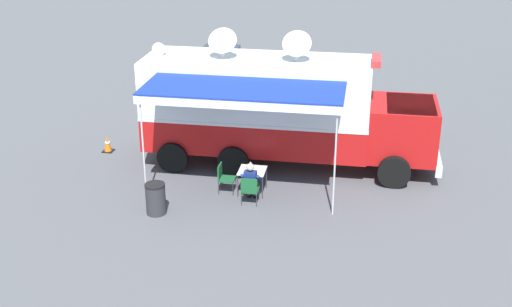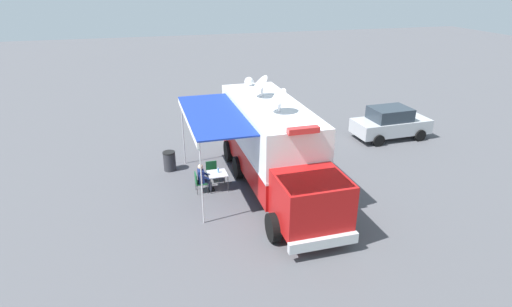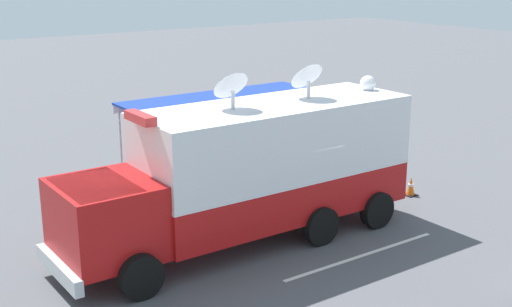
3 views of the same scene
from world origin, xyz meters
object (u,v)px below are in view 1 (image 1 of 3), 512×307
Objects in this scene: folding_chair_at_table at (250,188)px; trash_bin at (156,199)px; folding_chair_beside_table at (224,176)px; traffic_cone at (108,144)px; folding_table at (252,172)px; command_truck at (280,108)px; seated_responder at (251,181)px; car_behind_truck at (220,68)px; water_bottle at (251,166)px.

trash_bin is (1.01, -2.50, -0.06)m from folding_chair_at_table.
folding_chair_at_table is 1.00× the size of folding_chair_beside_table.
folding_table is at bearing 67.63° from traffic_cone.
seated_responder is at bearing -7.69° from command_truck.
command_truck is 8.98m from car_behind_truck.
water_bottle is 0.39× the size of traffic_cone.
car_behind_truck is (-10.95, -3.49, 0.23)m from seated_responder.
seated_responder is 2.16× the size of traffic_cone.
water_bottle is 0.70m from seated_responder.
folding_chair_at_table is at bearing 9.07° from water_bottle.
trash_bin is at bearing -51.66° from water_bottle.
command_truck is 2.23× the size of car_behind_truck.
command_truck is 7.61× the size of seated_responder.
folding_chair_beside_table is at bearing -28.73° from command_truck.
water_bottle is 3.03m from trash_bin.
water_bottle reaches higher than folding_chair_beside_table.
car_behind_truck is at bearing -162.34° from seated_responder.
command_truck reaches higher than folding_chair_beside_table.
command_truck is at bearing 166.80° from water_bottle.
command_truck is 2.68m from folding_table.
car_behind_truck is (-11.14, -3.49, 0.37)m from folding_chair_at_table.
traffic_cone is at bearing -14.55° from car_behind_truck.
seated_responder is 0.29× the size of car_behind_truck.
command_truck reaches higher than car_behind_truck.
traffic_cone is at bearing -142.87° from trash_bin.
folding_chair_at_table reaches higher than traffic_cone.
trash_bin is (1.20, -2.49, -0.20)m from seated_responder.
seated_responder is (-0.19, -0.00, 0.14)m from folding_chair_at_table.
folding_chair_beside_table is 10.75m from car_behind_truck.
command_truck is at bearing 168.53° from folding_table.
folding_chair_beside_table reaches higher than folding_table.
trash_bin reaches higher than folding_chair_beside_table.
folding_chair_beside_table is at bearing -127.26° from folding_chair_at_table.
folding_chair_at_table reaches higher than folding_table.
water_bottle is at bearing -168.60° from seated_responder.
folding_chair_at_table is (3.11, -0.39, -1.43)m from command_truck.
folding_chair_beside_table is 1.07m from seated_responder.
folding_table is 0.87m from folding_chair_beside_table.
folding_table is at bearing 126.82° from trash_bin.
traffic_cone is at bearing -116.89° from folding_chair_beside_table.
car_behind_truck is at bearing -161.74° from folding_table.
water_bottle is 0.87m from folding_chair_beside_table.
folding_chair_beside_table is (2.41, -1.32, -1.43)m from command_truck.
folding_table is 0.82m from folding_chair_at_table.
car_behind_truck is (-10.34, -3.41, 0.21)m from folding_table.
car_behind_truck is at bearing -154.21° from command_truck.
folding_chair_at_table is at bearing 52.74° from folding_chair_beside_table.
trash_bin is 1.57× the size of traffic_cone.
command_truck reaches higher than water_bottle.
car_behind_truck is (-8.03, -3.88, -1.07)m from command_truck.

